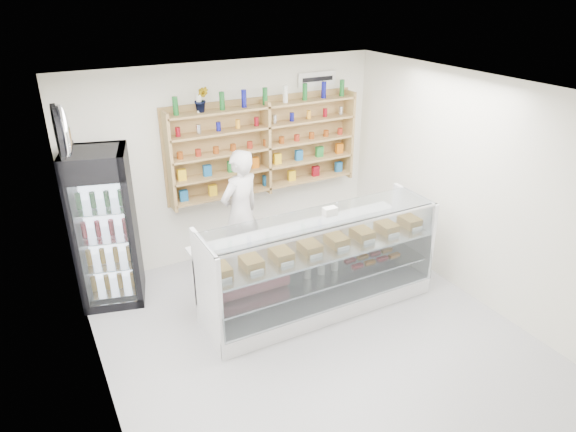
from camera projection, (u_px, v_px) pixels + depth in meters
room at (322, 232)px, 5.27m from camera, size 5.00×5.00×5.00m
display_counter at (318, 282)px, 6.36m from camera, size 2.91×0.87×1.27m
shop_worker at (240, 213)px, 6.93m from camera, size 0.76×0.62×1.77m
drinks_cooler at (105, 228)px, 6.26m from camera, size 0.87×0.85×1.99m
wall_shelving at (266, 147)px, 7.27m from camera, size 2.84×0.28×1.33m
potted_plant at (201, 99)px, 6.57m from camera, size 0.22×0.20×0.33m
security_mirror at (63, 131)px, 4.86m from camera, size 0.15×0.50×0.50m
wall_sign at (317, 79)px, 7.40m from camera, size 0.62×0.03×0.20m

